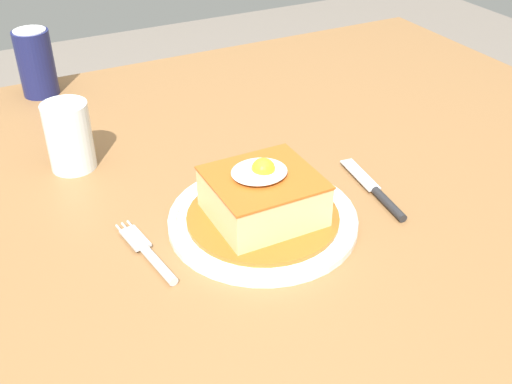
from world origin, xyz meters
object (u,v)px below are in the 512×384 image
(fork, at_px, (151,256))
(drinking_glass, at_px, (70,141))
(soda_can, at_px, (36,63))
(knife, at_px, (380,195))
(main_plate, at_px, (263,219))

(fork, relative_size, drinking_glass, 1.35)
(soda_can, height_order, drinking_glass, soda_can)
(fork, distance_m, knife, 0.33)
(drinking_glass, bearing_deg, main_plate, -54.59)
(main_plate, xyz_separation_m, knife, (0.18, -0.02, -0.00))
(soda_can, distance_m, drinking_glass, 0.30)
(main_plate, xyz_separation_m, soda_can, (-0.18, 0.56, 0.05))
(fork, distance_m, soda_can, 0.57)
(main_plate, relative_size, drinking_glass, 2.39)
(fork, xyz_separation_m, drinking_glass, (-0.03, 0.27, 0.04))
(knife, height_order, drinking_glass, drinking_glass)
(fork, bearing_deg, soda_can, 92.34)
(main_plate, height_order, fork, main_plate)
(knife, relative_size, soda_can, 1.34)
(drinking_glass, bearing_deg, fork, -83.27)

